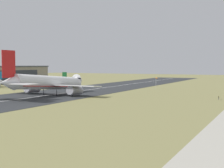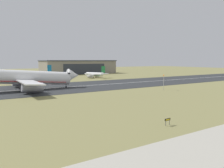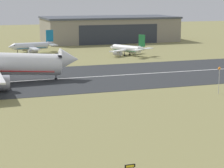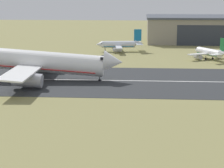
# 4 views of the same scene
# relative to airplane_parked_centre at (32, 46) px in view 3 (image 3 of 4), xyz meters

# --- Properties ---
(ground_plane) EXTENTS (610.70, 610.70, 0.00)m
(ground_plane) POSITION_rel_airplane_parked_centre_xyz_m (5.48, -114.36, -2.97)
(ground_plane) COLOR olive
(runway_strip) EXTENTS (370.70, 41.96, 0.06)m
(runway_strip) POSITION_rel_airplane_parked_centre_xyz_m (5.48, -60.13, -2.94)
(runway_strip) COLOR #2B2D30
(runway_strip) RESTS_ON ground_plane
(runway_centreline) EXTENTS (333.63, 0.70, 0.01)m
(runway_centreline) POSITION_rel_airplane_parked_centre_xyz_m (5.48, -60.13, -2.90)
(runway_centreline) COLOR silver
(runway_centreline) RESTS_ON runway_strip
(hangar_building) EXTENTS (68.75, 31.69, 12.85)m
(hangar_building) POSITION_rel_airplane_parked_centre_xyz_m (46.01, 37.46, 3.47)
(hangar_building) COLOR gray
(hangar_building) RESTS_ON ground_plane
(airplane_parked_centre) EXTENTS (20.04, 20.70, 9.36)m
(airplane_parked_centre) POSITION_rel_airplane_parked_centre_xyz_m (0.00, 0.00, 0.00)
(airplane_parked_centre) COLOR silver
(airplane_parked_centre) RESTS_ON ground_plane
(airplane_parked_east) EXTENTS (17.85, 19.13, 8.69)m
(airplane_parked_east) POSITION_rel_airplane_parked_centre_xyz_m (34.90, -18.84, -0.35)
(airplane_parked_east) COLOR white
(airplane_parked_east) RESTS_ON ground_plane
(windsock_pole) EXTENTS (1.93, 2.01, 6.63)m
(windsock_pole) POSITION_rel_airplane_parked_centre_xyz_m (30.11, -92.44, 2.94)
(windsock_pole) COLOR #B7B7BC
(windsock_pole) RESTS_ON ground_plane
(runway_sign) EXTENTS (1.47, 0.13, 1.42)m
(runway_sign) POSITION_rel_airplane_parked_centre_xyz_m (-6.62, -130.02, -1.90)
(runway_sign) COLOR #4C4C51
(runway_sign) RESTS_ON ground_plane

